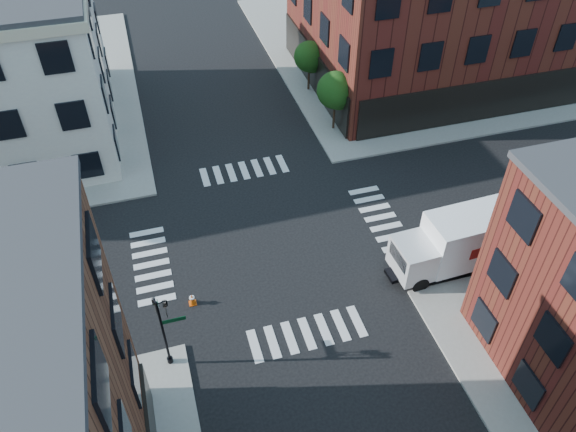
# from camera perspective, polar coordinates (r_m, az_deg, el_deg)

# --- Properties ---
(ground) EXTENTS (120.00, 120.00, 0.00)m
(ground) POSITION_cam_1_polar(r_m,az_deg,el_deg) (33.22, -1.75, -2.42)
(ground) COLOR black
(ground) RESTS_ON ground
(sidewalk_ne) EXTENTS (30.00, 30.00, 0.15)m
(sidewalk_ne) POSITION_cam_1_polar(r_m,az_deg,el_deg) (56.43, 14.15, 16.65)
(sidewalk_ne) COLOR gray
(sidewalk_ne) RESTS_ON ground
(building_ne) EXTENTS (25.00, 16.00, 12.00)m
(building_ne) POSITION_cam_1_polar(r_m,az_deg,el_deg) (50.03, 17.53, 20.15)
(building_ne) COLOR #4B1612
(building_ne) RESTS_ON ground
(tree_near) EXTENTS (2.69, 2.69, 4.49)m
(tree_near) POSITION_cam_1_polar(r_m,az_deg,el_deg) (40.82, 4.93, 12.45)
(tree_near) COLOR black
(tree_near) RESTS_ON ground
(tree_far) EXTENTS (2.43, 2.43, 4.07)m
(tree_far) POSITION_cam_1_polar(r_m,az_deg,el_deg) (45.93, 2.25, 15.74)
(tree_far) COLOR black
(tree_far) RESTS_ON ground
(signal_pole) EXTENTS (1.29, 1.24, 4.60)m
(signal_pole) POSITION_cam_1_polar(r_m,az_deg,el_deg) (26.18, -12.54, -10.72)
(signal_pole) COLOR black
(signal_pole) RESTS_ON ground
(box_truck) EXTENTS (7.94, 2.68, 3.55)m
(box_truck) POSITION_cam_1_polar(r_m,az_deg,el_deg) (32.00, 17.43, -2.39)
(box_truck) COLOR white
(box_truck) RESTS_ON ground
(traffic_cone) EXTENTS (0.40, 0.40, 0.73)m
(traffic_cone) POSITION_cam_1_polar(r_m,az_deg,el_deg) (30.14, -9.72, -8.32)
(traffic_cone) COLOR #CD4A09
(traffic_cone) RESTS_ON ground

